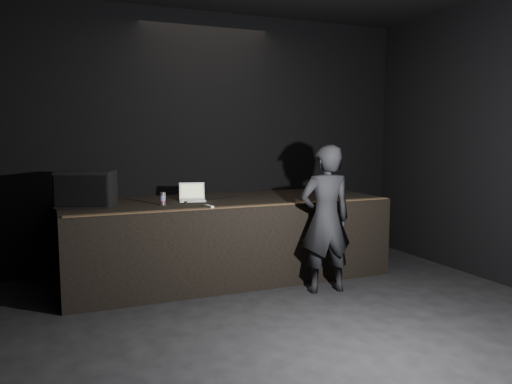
{
  "coord_description": "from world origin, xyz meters",
  "views": [
    {
      "loc": [
        -2.05,
        -3.25,
        1.81
      ],
      "look_at": [
        0.25,
        2.3,
        1.13
      ],
      "focal_mm": 35.0,
      "sensor_mm": 36.0,
      "label": 1
    }
  ],
  "objects": [
    {
      "name": "ground",
      "position": [
        0.0,
        0.0,
        0.0
      ],
      "size": [
        7.0,
        7.0,
        0.0
      ],
      "primitive_type": "plane",
      "color": "black",
      "rests_on": "ground"
    },
    {
      "name": "room_walls",
      "position": [
        0.0,
        0.0,
        2.02
      ],
      "size": [
        6.1,
        7.1,
        3.52
      ],
      "color": "black",
      "rests_on": "ground"
    },
    {
      "name": "stage_riser",
      "position": [
        0.0,
        2.73,
        0.5
      ],
      "size": [
        4.0,
        1.5,
        1.0
      ],
      "primitive_type": "cube",
      "color": "black",
      "rests_on": "ground"
    },
    {
      "name": "riser_lip",
      "position": [
        0.0,
        2.02,
        1.01
      ],
      "size": [
        3.92,
        0.1,
        0.01
      ],
      "primitive_type": "cube",
      "color": "brown",
      "rests_on": "stage_riser"
    },
    {
      "name": "stage_monitor",
      "position": [
        -1.67,
        2.73,
        1.2
      ],
      "size": [
        0.72,
        0.62,
        0.41
      ],
      "rotation": [
        0.0,
        0.0,
        -0.35
      ],
      "color": "black",
      "rests_on": "stage_riser"
    },
    {
      "name": "cable",
      "position": [
        -0.15,
        2.77,
        1.01
      ],
      "size": [
        0.82,
        0.34,
        0.02
      ],
      "primitive_type": "cylinder",
      "rotation": [
        0.0,
        1.57,
        0.37
      ],
      "color": "black",
      "rests_on": "stage_riser"
    },
    {
      "name": "laptop",
      "position": [
        -0.42,
        2.77,
        1.06
      ],
      "size": [
        0.37,
        0.34,
        0.22
      ],
      "rotation": [
        0.0,
        0.0,
        -0.21
      ],
      "color": "white",
      "rests_on": "stage_riser"
    },
    {
      "name": "beer_can",
      "position": [
        -0.84,
        2.52,
        1.07
      ],
      "size": [
        0.06,
        0.06,
        0.15
      ],
      "color": "silver",
      "rests_on": "stage_riser"
    },
    {
      "name": "plastic_cup",
      "position": [
        -0.49,
        2.82,
        1.04
      ],
      "size": [
        0.07,
        0.07,
        0.09
      ],
      "primitive_type": "cylinder",
      "color": "white",
      "rests_on": "stage_riser"
    },
    {
      "name": "wii_remote",
      "position": [
        -0.41,
        2.08,
        1.02
      ],
      "size": [
        0.07,
        0.17,
        0.03
      ],
      "primitive_type": "cube",
      "rotation": [
        0.0,
        0.0,
        0.2
      ],
      "color": "white",
      "rests_on": "stage_riser"
    },
    {
      "name": "person",
      "position": [
        0.87,
        1.68,
        0.85
      ],
      "size": [
        0.66,
        0.47,
        1.71
      ],
      "primitive_type": "imported",
      "rotation": [
        0.0,
        0.0,
        3.03
      ],
      "color": "black",
      "rests_on": "ground"
    }
  ]
}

